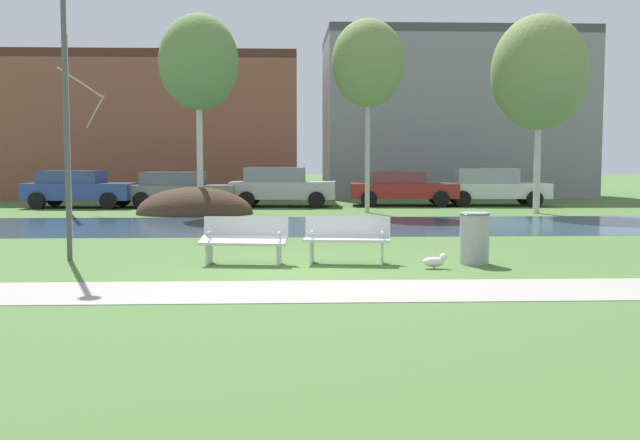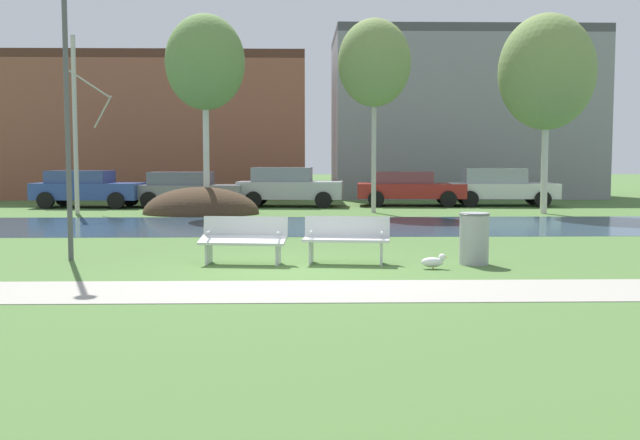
% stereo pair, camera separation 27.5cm
% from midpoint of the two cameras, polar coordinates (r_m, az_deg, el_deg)
% --- Properties ---
extents(ground_plane, '(120.00, 120.00, 0.00)m').
position_cam_midpoint_polar(ground_plane, '(23.26, -1.37, -0.16)').
color(ground_plane, '#476B33').
extents(paved_path_strip, '(60.00, 1.88, 0.01)m').
position_cam_midpoint_polar(paved_path_strip, '(11.43, -1.35, -5.29)').
color(paved_path_strip, '#9E998E').
rests_on(paved_path_strip, ground).
extents(river_band, '(80.00, 6.21, 0.01)m').
position_cam_midpoint_polar(river_band, '(22.06, -1.37, -0.42)').
color(river_band, '#2D475B').
rests_on(river_band, ground).
extents(soil_mound, '(4.01, 2.88, 1.87)m').
position_cam_midpoint_polar(soil_mound, '(26.87, -8.51, 0.45)').
color(soil_mound, '#423021').
rests_on(soil_mound, ground).
extents(bench_left, '(1.66, 0.77, 0.87)m').
position_cam_midpoint_polar(bench_left, '(14.33, -5.14, -1.38)').
color(bench_left, silver).
rests_on(bench_left, ground).
extents(bench_right, '(1.66, 0.77, 0.87)m').
position_cam_midpoint_polar(bench_right, '(14.33, 2.52, -1.36)').
color(bench_right, silver).
rests_on(bench_right, ground).
extents(trash_bin, '(0.56, 0.56, 0.96)m').
position_cam_midpoint_polar(trash_bin, '(14.50, 11.89, -1.29)').
color(trash_bin, '#999B9E').
rests_on(trash_bin, ground).
extents(seagull, '(0.48, 0.18, 0.27)m').
position_cam_midpoint_polar(seagull, '(13.81, 8.98, -3.06)').
color(seagull, white).
rests_on(seagull, ground).
extents(streetlamp, '(0.32, 0.32, 5.82)m').
position_cam_midpoint_polar(streetlamp, '(15.56, -17.84, 11.34)').
color(streetlamp, '#4C4C51').
rests_on(streetlamp, ground).
extents(birch_far_left, '(1.39, 2.50, 6.09)m').
position_cam_midpoint_polar(birch_far_left, '(27.74, -17.33, 6.85)').
color(birch_far_left, '#BCB7A8').
rests_on(birch_far_left, ground).
extents(birch_left, '(2.70, 2.70, 6.80)m').
position_cam_midpoint_polar(birch_left, '(26.91, -8.21, 11.46)').
color(birch_left, beige).
rests_on(birch_left, ground).
extents(birch_center_left, '(2.54, 2.54, 6.76)m').
position_cam_midpoint_polar(birch_center_left, '(27.36, 4.34, 11.51)').
color(birch_center_left, '#BCB7A8').
rests_on(birch_center_left, ground).
extents(birch_center, '(3.30, 3.30, 6.85)m').
position_cam_midpoint_polar(birch_center, '(27.96, 16.73, 10.44)').
color(birch_center, beige).
rests_on(birch_center, ground).
extents(parked_van_nearest_blue, '(4.25, 2.24, 1.43)m').
position_cam_midpoint_polar(parked_van_nearest_blue, '(31.18, -16.66, 2.30)').
color(parked_van_nearest_blue, '#2D4793').
rests_on(parked_van_nearest_blue, ground).
extents(parked_sedan_second_grey, '(4.31, 2.22, 1.38)m').
position_cam_midpoint_polar(parked_sedan_second_grey, '(30.46, -9.55, 2.33)').
color(parked_sedan_second_grey, slate).
rests_on(parked_sedan_second_grey, ground).
extents(parked_hatch_third_silver, '(4.22, 2.31, 1.55)m').
position_cam_midpoint_polar(parked_hatch_third_silver, '(30.39, -2.10, 2.53)').
color(parked_hatch_third_silver, '#B2B5BC').
rests_on(parked_hatch_third_silver, ground).
extents(parked_wagon_fourth_red, '(4.40, 2.33, 1.38)m').
position_cam_midpoint_polar(parked_wagon_fourth_red, '(31.10, 6.83, 2.42)').
color(parked_wagon_fourth_red, maroon).
rests_on(parked_wagon_fourth_red, ground).
extents(parked_suv_fifth_white, '(4.37, 2.33, 1.51)m').
position_cam_midpoint_polar(parked_suv_fifth_white, '(31.71, 13.42, 2.45)').
color(parked_suv_fifth_white, silver).
rests_on(parked_suv_fifth_white, ground).
extents(building_brick_low, '(17.65, 8.84, 6.76)m').
position_cam_midpoint_polar(building_brick_low, '(40.12, -13.75, 6.61)').
color(building_brick_low, brown).
rests_on(building_brick_low, ground).
extents(building_grey_warehouse, '(12.51, 7.05, 7.96)m').
position_cam_midpoint_polar(building_grey_warehouse, '(39.16, 10.53, 7.59)').
color(building_grey_warehouse, gray).
rests_on(building_grey_warehouse, ground).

